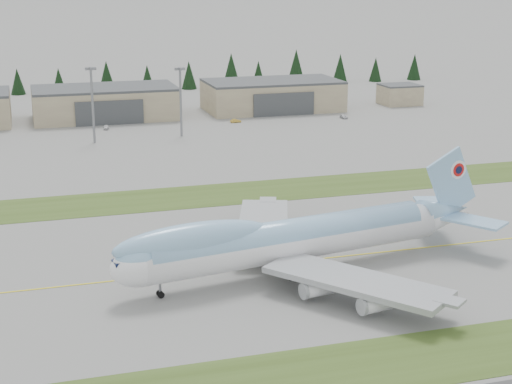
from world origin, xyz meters
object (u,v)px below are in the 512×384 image
object	(u,v)px
hangar_right	(272,95)
service_vehicle_a	(106,129)
hangar_center	(105,103)
boeing_747_freighter	(291,239)
service_vehicle_c	(344,118)
service_vehicle_b	(236,123)

from	to	relation	value
hangar_right	service_vehicle_a	size ratio (longest dim) A/B	12.29
service_vehicle_a	hangar_center	bearing A→B (deg)	91.25
boeing_747_freighter	service_vehicle_a	world-z (taller)	boeing_747_freighter
boeing_747_freighter	service_vehicle_a	bearing A→B (deg)	87.24
boeing_747_freighter	hangar_center	xyz separation A→B (m)	(-13.64, 154.81, -0.63)
boeing_747_freighter	hangar_center	size ratio (longest dim) A/B	1.45
hangar_right	service_vehicle_c	distance (m)	30.33
service_vehicle_a	service_vehicle_c	size ratio (longest dim) A/B	0.92
hangar_center	service_vehicle_a	world-z (taller)	hangar_center
service_vehicle_a	service_vehicle_c	bearing A→B (deg)	4.65
hangar_right	service_vehicle_b	xyz separation A→B (m)	(-19.44, -20.69, -5.39)
service_vehicle_a	service_vehicle_b	world-z (taller)	service_vehicle_a
service_vehicle_b	service_vehicle_c	bearing A→B (deg)	-96.66
boeing_747_freighter	hangar_center	bearing A→B (deg)	85.61
boeing_747_freighter	hangar_center	world-z (taller)	boeing_747_freighter
hangar_center	hangar_right	xyz separation A→B (m)	(60.00, 0.00, 0.00)
service_vehicle_b	hangar_center	bearing A→B (deg)	60.96
boeing_747_freighter	hangar_right	xyz separation A→B (m)	(46.36, 154.81, -0.63)
boeing_747_freighter	service_vehicle_a	xyz separation A→B (m)	(-15.75, 134.65, -6.02)
hangar_center	service_vehicle_b	size ratio (longest dim) A/B	13.30
hangar_center	service_vehicle_b	distance (m)	45.85
boeing_747_freighter	hangar_right	world-z (taller)	boeing_747_freighter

